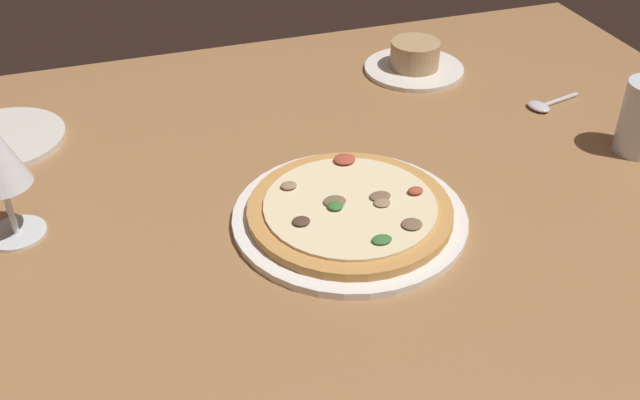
% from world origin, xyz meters
% --- Properties ---
extents(dining_table, '(1.50, 1.10, 0.04)m').
position_xyz_m(dining_table, '(0.00, 0.00, 0.02)').
color(dining_table, '#996B42').
rests_on(dining_table, ground).
extents(pizza_main, '(0.30, 0.30, 0.03)m').
position_xyz_m(pizza_main, '(0.07, -0.03, 0.05)').
color(pizza_main, white).
rests_on(pizza_main, dining_table).
extents(ramekin_on_saucer, '(0.17, 0.17, 0.05)m').
position_xyz_m(ramekin_on_saucer, '(0.33, 0.34, 0.06)').
color(ramekin_on_saucer, silver).
rests_on(ramekin_on_saucer, dining_table).
extents(side_plate, '(0.18, 0.18, 0.01)m').
position_xyz_m(side_plate, '(-0.35, 0.32, 0.04)').
color(side_plate, silver).
rests_on(side_plate, dining_table).
extents(spoon, '(0.10, 0.05, 0.01)m').
position_xyz_m(spoon, '(0.47, 0.16, 0.04)').
color(spoon, silver).
rests_on(spoon, dining_table).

